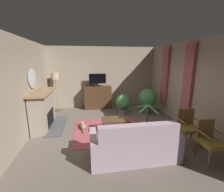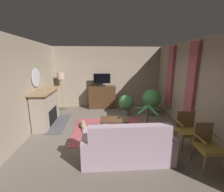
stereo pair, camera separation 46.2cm
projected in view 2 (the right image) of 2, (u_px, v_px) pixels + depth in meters
The scene contains 21 objects.
ground_plane at pixel (112, 132), 4.92m from camera, with size 5.61×6.41×0.04m, color #665B51.
wall_back at pixel (108, 77), 7.47m from camera, with size 5.61×0.10×2.85m, color gray.
wall_left at pixel (23, 89), 4.42m from camera, with size 0.10×6.41×2.85m, color gray.
wall_right_with_window at pixel (195, 87), 4.78m from camera, with size 0.10×6.41×2.85m, color gray.
curtain_panel_near at pixel (191, 82), 4.75m from camera, with size 0.10×0.44×2.39m, color #A34C56.
curtain_panel_far at pixel (170, 77), 6.21m from camera, with size 0.10×0.44×2.39m, color #A34C56.
rug_central at pixel (110, 129), 5.08m from camera, with size 2.36×2.07×0.01m, color #9E474C.
fireplace at pixel (47, 108), 5.40m from camera, with size 0.90×1.73×1.24m.
wall_mirror_oval at pixel (36, 78), 5.14m from camera, with size 0.06×0.72×0.63m, color #B2B7BF.
tv_cabinet at pixel (102, 98), 7.32m from camera, with size 1.24×0.48×1.05m.
television at pixel (102, 80), 7.08m from camera, with size 0.77×0.20×0.59m.
coffee_table at pixel (114, 121), 4.80m from camera, with size 0.88×0.58×0.45m.
tv_remote at pixel (120, 117), 4.91m from camera, with size 0.17×0.05×0.02m, color black.
sofa_floral at pixel (127, 147), 3.48m from camera, with size 1.99×0.88×0.96m.
side_chair_tucked_against_wall at pixel (207, 144), 3.25m from camera, with size 0.46×0.51×0.92m.
side_chair_beside_plant at pixel (187, 129), 3.98m from camera, with size 0.54×0.53×0.93m.
potted_plant_small_fern_corner at pixel (126, 104), 6.38m from camera, with size 0.63×0.63×0.85m.
potted_plant_leafy_by_curtain at pixel (147, 123), 5.01m from camera, with size 0.85×0.98×0.84m.
potted_plant_tall_palm_by_window at pixel (152, 100), 6.34m from camera, with size 0.76×0.76×1.07m.
cat at pixel (83, 125), 5.22m from camera, with size 0.24×0.65×0.20m.
floor_lamp at pixel (61, 80), 6.92m from camera, with size 0.31×0.31×1.70m.
Camera 2 is at (-0.32, -4.52, 2.22)m, focal length 24.82 mm.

